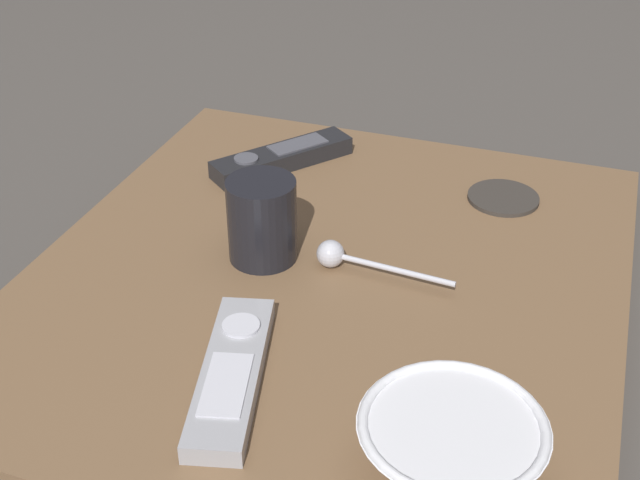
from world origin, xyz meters
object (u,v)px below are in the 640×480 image
object	(u,v)px
teaspoon	(337,256)
drink_coaster	(503,198)
coffee_mug	(262,220)
cereal_bowl	(451,445)
tv_remote_near	(282,157)
tv_remote_far	(232,373)

from	to	relation	value
teaspoon	drink_coaster	xyz separation A→B (m)	(-0.14, -0.20, -0.01)
teaspoon	coffee_mug	bearing A→B (deg)	4.34
cereal_bowl	coffee_mug	distance (m)	0.34
cereal_bowl	tv_remote_near	xyz separation A→B (m)	(0.30, -0.43, -0.02)
tv_remote_far	drink_coaster	bearing A→B (deg)	-113.69
cereal_bowl	coffee_mug	size ratio (longest dim) A/B	1.59
drink_coaster	cereal_bowl	bearing A→B (deg)	93.40
cereal_bowl	drink_coaster	bearing A→B (deg)	-86.60
tv_remote_near	tv_remote_far	bearing A→B (deg)	105.08
coffee_mug	tv_remote_near	bearing A→B (deg)	-74.22
coffee_mug	tv_remote_far	bearing A→B (deg)	104.35
drink_coaster	teaspoon	bearing A→B (deg)	54.48
cereal_bowl	tv_remote_near	distance (m)	0.53
teaspoon	tv_remote_near	xyz separation A→B (m)	(0.14, -0.19, -0.00)
tv_remote_near	teaspoon	bearing A→B (deg)	125.27
cereal_bowl	tv_remote_far	distance (m)	0.20
cereal_bowl	coffee_mug	xyz separation A→B (m)	(0.25, -0.23, 0.01)
tv_remote_far	tv_remote_near	bearing A→B (deg)	-74.92
cereal_bowl	teaspoon	size ratio (longest dim) A/B	0.94
tv_remote_far	coffee_mug	bearing A→B (deg)	-75.65
tv_remote_near	drink_coaster	distance (m)	0.28
coffee_mug	drink_coaster	bearing A→B (deg)	-137.35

